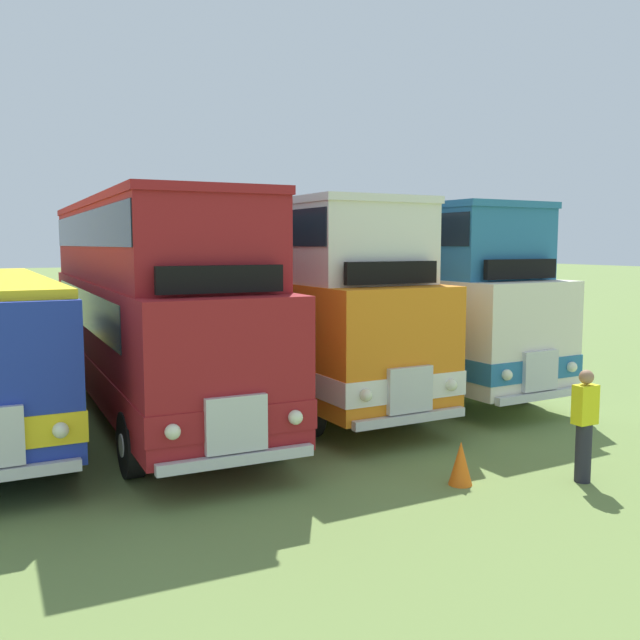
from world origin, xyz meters
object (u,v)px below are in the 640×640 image
at_px(bus_sixth_in_row, 148,298).
at_px(bus_seventh_in_row, 282,293).
at_px(cone_near_end, 461,463).
at_px(marshal_person, 584,425).
at_px(bus_eighth_in_row, 394,288).

height_order(bus_sixth_in_row, bus_seventh_in_row, same).
distance_m(bus_sixth_in_row, cone_near_end, 7.56).
height_order(bus_sixth_in_row, cone_near_end, bus_sixth_in_row).
bearing_deg(bus_sixth_in_row, marshal_person, -56.31).
relative_size(cone_near_end, marshal_person, 0.39).
distance_m(bus_eighth_in_row, marshal_person, 8.16).
relative_size(bus_sixth_in_row, cone_near_end, 16.73).
xyz_separation_m(bus_sixth_in_row, bus_eighth_in_row, (6.50, 0.55, -0.01)).
distance_m(bus_seventh_in_row, bus_eighth_in_row, 3.25).
bearing_deg(cone_near_end, bus_eighth_in_row, 64.52).
bearing_deg(bus_seventh_in_row, bus_eighth_in_row, 3.08).
relative_size(bus_eighth_in_row, cone_near_end, 14.92).
bearing_deg(bus_eighth_in_row, bus_sixth_in_row, -175.17).
bearing_deg(bus_sixth_in_row, cone_near_end, -64.56).
relative_size(bus_sixth_in_row, bus_seventh_in_row, 1.09).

